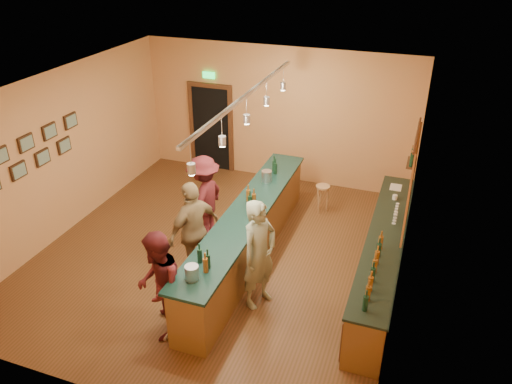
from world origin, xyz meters
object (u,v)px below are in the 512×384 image
(customer_c, at_px, (204,198))
(bartender, at_px, (259,254))
(tasting_bar, at_px, (248,231))
(back_counter, at_px, (383,257))
(customer_b, at_px, (194,230))
(customer_a, at_px, (159,286))
(bar_stool, at_px, (323,192))

(customer_c, bearing_deg, bartender, 52.47)
(tasting_bar, relative_size, customer_c, 2.95)
(back_counter, relative_size, customer_c, 2.63)
(back_counter, xyz_separation_m, customer_b, (-3.11, -0.91, 0.43))
(customer_a, distance_m, bar_stool, 4.64)
(bar_stool, bearing_deg, tasting_bar, -111.93)
(tasting_bar, relative_size, customer_b, 2.80)
(tasting_bar, bearing_deg, bar_stool, 68.07)
(tasting_bar, height_order, bar_stool, tasting_bar)
(bar_stool, bearing_deg, customer_c, -137.90)
(bartender, xyz_separation_m, customer_c, (-1.65, 1.50, -0.07))
(tasting_bar, distance_m, customer_c, 1.18)
(customer_b, height_order, customer_c, customer_b)
(back_counter, relative_size, bartender, 2.43)
(customer_b, relative_size, bar_stool, 2.94)
(customer_b, height_order, bar_stool, customer_b)
(customer_c, distance_m, bar_stool, 2.65)
(customer_a, bearing_deg, bar_stool, 137.39)
(customer_b, bearing_deg, back_counter, 128.77)
(back_counter, distance_m, customer_c, 3.49)
(tasting_bar, height_order, customer_b, customer_b)
(bartender, relative_size, bar_stool, 3.01)
(back_counter, height_order, customer_c, customer_c)
(back_counter, relative_size, customer_a, 2.62)
(bartender, height_order, bar_stool, bartender)
(tasting_bar, distance_m, bar_stool, 2.38)
(bartender, height_order, customer_c, bartender)
(bartender, relative_size, customer_a, 1.08)
(back_counter, xyz_separation_m, customer_a, (-2.95, -2.38, 0.38))
(customer_a, height_order, customer_b, customer_b)
(customer_a, xyz_separation_m, customer_b, (-0.15, 1.47, 0.05))
(customer_b, bearing_deg, customer_a, 28.33)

